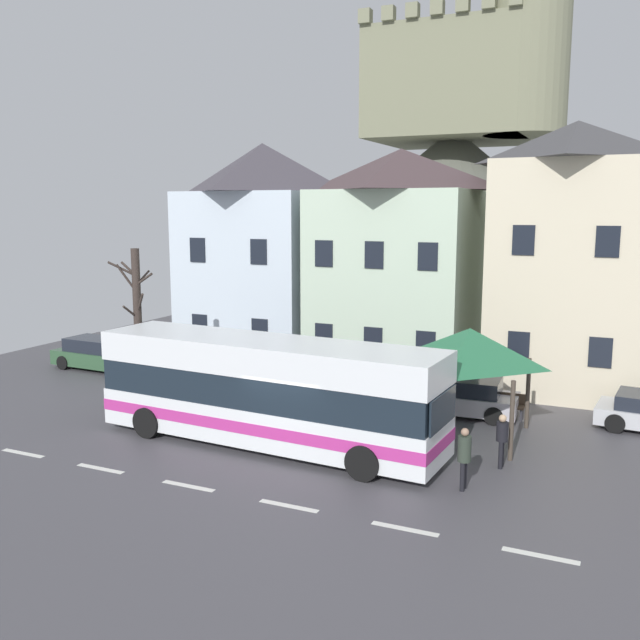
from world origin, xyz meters
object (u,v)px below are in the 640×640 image
object	(u,v)px
parked_car_00	(460,396)
transit_bus	(267,393)
parked_car_01	(100,354)
hilltop_castle	(453,207)
bus_shelter	(469,347)
parked_car_02	(243,372)
pedestrian_01	(464,453)
pedestrian_00	(502,436)
bare_tree_00	(138,322)
townhouse_00	(264,252)
townhouse_02	(571,258)
townhouse_01	(399,262)
public_bench	(501,404)

from	to	relation	value
parked_car_00	transit_bus	bearing A→B (deg)	47.68
parked_car_01	hilltop_castle	bearing A→B (deg)	74.04
bus_shelter	parked_car_02	bearing A→B (deg)	166.74
bus_shelter	parked_car_00	distance (m)	3.35
hilltop_castle	parked_car_00	bearing A→B (deg)	-75.47
pedestrian_01	hilltop_castle	bearing A→B (deg)	104.39
parked_car_02	parked_car_01	bearing A→B (deg)	0.83
bus_shelter	pedestrian_00	size ratio (longest dim) A/B	2.31
parked_car_00	bare_tree_00	size ratio (longest dim) A/B	0.72
townhouse_00	pedestrian_00	bearing A→B (deg)	-37.73
transit_bus	parked_car_02	xyz separation A→B (m)	(-4.31, 5.73, -1.03)
transit_bus	parked_car_01	bearing A→B (deg)	157.40
bus_shelter	bare_tree_00	world-z (taller)	bare_tree_00
townhouse_02	transit_bus	size ratio (longest dim) A/B	0.94
hilltop_castle	townhouse_00	bearing A→B (deg)	-99.37
hilltop_castle	parked_car_02	world-z (taller)	hilltop_castle
bare_tree_00	townhouse_01	bearing A→B (deg)	51.34
bus_shelter	parked_car_02	xyz separation A→B (m)	(-9.77, 2.30, -2.31)
hilltop_castle	pedestrian_00	bearing A→B (deg)	-73.78
bus_shelter	parked_car_02	distance (m)	10.30
parked_car_00	public_bench	distance (m)	1.43
transit_bus	hilltop_castle	bearing A→B (deg)	97.96
townhouse_02	transit_bus	world-z (taller)	townhouse_02
townhouse_02	transit_bus	distance (m)	14.23
townhouse_02	public_bench	distance (m)	7.44
parked_car_01	bare_tree_00	distance (m)	6.71
parked_car_00	pedestrian_01	xyz separation A→B (m)	(1.64, -6.67, 0.34)
hilltop_castle	pedestrian_00	size ratio (longest dim) A/B	20.68
parked_car_02	public_bench	xyz separation A→B (m)	(10.42, 0.26, -0.17)
hilltop_castle	parked_car_01	xyz separation A→B (m)	(-9.33, -28.38, -6.76)
parked_car_00	parked_car_01	xyz separation A→B (m)	(-16.72, 0.13, 0.03)
pedestrian_00	parked_car_02	bearing A→B (deg)	157.57
pedestrian_01	bare_tree_00	distance (m)	13.72
townhouse_01	hilltop_castle	bearing A→B (deg)	97.92
parked_car_02	bare_tree_00	world-z (taller)	bare_tree_00
parked_car_01	townhouse_02	bearing A→B (deg)	17.75
townhouse_00	parked_car_02	size ratio (longest dim) A/B	2.31
transit_bus	parked_car_01	xyz separation A→B (m)	(-12.01, 5.88, -0.99)
townhouse_00	transit_bus	size ratio (longest dim) A/B	0.91
hilltop_castle	parked_car_02	distance (m)	29.38
pedestrian_01	transit_bus	bearing A→B (deg)	171.73
townhouse_00	pedestrian_01	world-z (taller)	townhouse_00
bus_shelter	pedestrian_01	world-z (taller)	bus_shelter
hilltop_castle	parked_car_01	size ratio (longest dim) A/B	7.00
bus_shelter	bare_tree_00	xyz separation A→B (m)	(-12.29, -1.08, 0.10)
townhouse_01	transit_bus	bearing A→B (deg)	-92.40
hilltop_castle	pedestrian_01	world-z (taller)	hilltop_castle
townhouse_02	pedestrian_01	distance (m)	13.11
hilltop_castle	transit_bus	xyz separation A→B (m)	(2.69, -34.26, -5.78)
parked_car_02	bare_tree_00	xyz separation A→B (m)	(-2.52, -3.38, 2.41)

